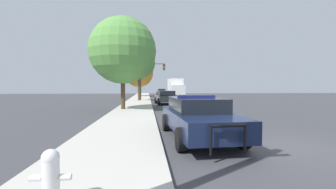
% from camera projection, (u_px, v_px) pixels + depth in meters
% --- Properties ---
extents(ground_plane, '(110.00, 110.00, 0.00)m').
position_uv_depth(ground_plane, '(276.00, 145.00, 7.11)').
color(ground_plane, '#3D3D42').
extents(sidewalk_left, '(3.00, 110.00, 0.13)m').
position_uv_depth(sidewalk_left, '(112.00, 147.00, 6.63)').
color(sidewalk_left, '#BCB7AD').
rests_on(sidewalk_left, ground_plane).
extents(police_car, '(2.34, 5.25, 1.54)m').
position_uv_depth(police_car, '(198.00, 117.00, 8.12)').
color(police_car, '#141E3D').
rests_on(police_car, ground_plane).
extents(fire_hydrant, '(0.58, 0.26, 0.81)m').
position_uv_depth(fire_hydrant, '(51.00, 175.00, 3.30)').
color(fire_hydrant, white).
rests_on(fire_hydrant, sidewalk_left).
extents(traffic_light, '(3.53, 0.35, 5.12)m').
position_uv_depth(traffic_light, '(151.00, 73.00, 31.62)').
color(traffic_light, '#424247').
rests_on(traffic_light, sidewalk_left).
extents(car_background_distant, '(2.13, 3.98, 1.37)m').
position_uv_depth(car_background_distant, '(161.00, 92.00, 51.21)').
color(car_background_distant, '#474C51').
rests_on(car_background_distant, ground_plane).
extents(car_background_midblock, '(2.30, 4.07, 1.43)m').
position_uv_depth(car_background_midblock, '(166.00, 97.00, 23.59)').
color(car_background_midblock, '#474C51').
rests_on(car_background_midblock, ground_plane).
extents(box_truck, '(2.77, 7.13, 3.39)m').
position_uv_depth(box_truck, '(176.00, 87.00, 43.32)').
color(box_truck, silver).
rests_on(box_truck, ground_plane).
extents(tree_sidewalk_near, '(5.14, 5.14, 7.09)m').
position_uv_depth(tree_sidewalk_near, '(123.00, 51.00, 17.25)').
color(tree_sidewalk_near, '#4C3823').
rests_on(tree_sidewalk_near, sidewalk_left).
extents(tree_sidewalk_far, '(5.35, 5.35, 7.03)m').
position_uv_depth(tree_sidewalk_far, '(139.00, 73.00, 41.56)').
color(tree_sidewalk_far, brown).
rests_on(tree_sidewalk_far, sidewalk_left).
extents(tree_sidewalk_mid, '(4.05, 4.05, 6.75)m').
position_uv_depth(tree_sidewalk_mid, '(139.00, 63.00, 28.25)').
color(tree_sidewalk_mid, '#4C3823').
rests_on(tree_sidewalk_mid, sidewalk_left).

